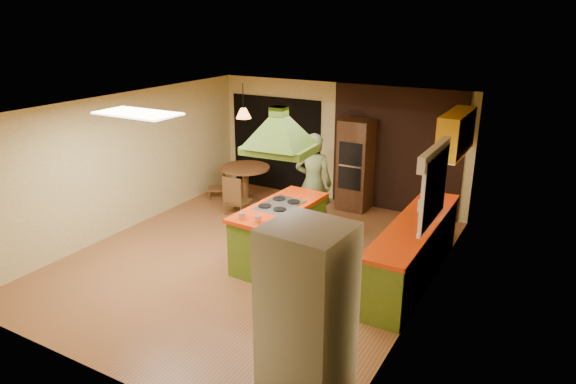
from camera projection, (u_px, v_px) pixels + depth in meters
The scene contains 21 objects.
ground at pixel (254, 258), 8.44m from camera, with size 6.50×6.50×0.00m, color #935930.
room_walls at pixel (253, 186), 8.03m from camera, with size 5.50×6.50×6.50m.
ceiling_plane at pixel (251, 106), 7.62m from camera, with size 6.50×6.50×0.00m, color silver.
brick_panel at pixel (396, 151), 10.11m from camera, with size 2.64×0.03×2.50m, color #381E14.
nook_opening at pixel (276, 144), 11.45m from camera, with size 2.20×0.03×2.10m, color black.
right_counter at pixel (414, 250), 7.64m from camera, with size 0.62×3.05×0.92m.
upper_cabinets at pixel (456, 133), 8.42m from camera, with size 0.34×1.40×0.70m, color yellow.
window_right at pixel (435, 172), 6.94m from camera, with size 0.12×1.35×1.06m.
fluor_panel at pixel (138, 113), 7.15m from camera, with size 1.20×0.60×0.03m, color white.
kitchen_island at pixel (280, 232), 8.24m from camera, with size 0.87×1.92×0.96m.
range_hood at pixel (279, 123), 7.66m from camera, with size 1.06×0.80×0.79m.
man at pixel (313, 184), 9.18m from camera, with size 0.68×0.44×1.85m, color #515D31.
refrigerator at pixel (307, 315), 5.09m from camera, with size 0.79×0.75×1.92m, color silver.
wall_oven at pixel (356, 165), 10.31m from camera, with size 0.62×0.61×1.85m.
dining_table at pixel (245, 177), 10.82m from camera, with size 1.03×1.03×0.77m.
chair_left at pixel (216, 183), 11.13m from camera, with size 0.36×0.36×0.65m, color brown, non-canonical shape.
chair_near at pixel (238, 194), 10.22m from camera, with size 0.44×0.44×0.80m, color brown, non-canonical shape.
pendant_lamp at pixel (244, 113), 10.38m from camera, with size 0.31×0.31×0.20m, color #FF9E3F.
canister_large at pixel (436, 189), 8.57m from camera, with size 0.15×0.15×0.22m, color #FFEBCD.
canister_medium at pixel (422, 206), 7.87m from camera, with size 0.13×0.13×0.19m, color beige.
canister_small at pixel (425, 203), 8.02m from camera, with size 0.13×0.13×0.17m, color beige.
Camera 1 is at (4.22, -6.36, 3.79)m, focal length 32.00 mm.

